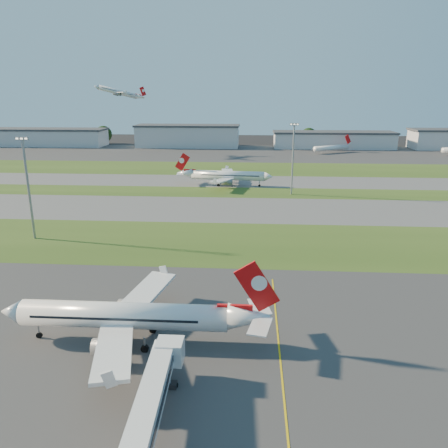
# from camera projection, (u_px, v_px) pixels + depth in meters

# --- Properties ---
(ground) EXTENTS (700.00, 700.00, 0.00)m
(ground) POSITION_uv_depth(u_px,v_px,m) (244.00, 369.00, 59.01)
(ground) COLOR black
(ground) RESTS_ON ground
(apron_near) EXTENTS (300.00, 70.00, 0.01)m
(apron_near) POSITION_uv_depth(u_px,v_px,m) (244.00, 369.00, 59.01)
(apron_near) COLOR #333335
(apron_near) RESTS_ON ground
(grass_strip_a) EXTENTS (300.00, 34.00, 0.01)m
(grass_strip_a) POSITION_uv_depth(u_px,v_px,m) (249.00, 243.00, 108.72)
(grass_strip_a) COLOR #2C4617
(grass_strip_a) RESTS_ON ground
(taxiway_a) EXTENTS (300.00, 32.00, 0.01)m
(taxiway_a) POSITION_uv_depth(u_px,v_px,m) (250.00, 210.00, 140.27)
(taxiway_a) COLOR #515154
(taxiway_a) RESTS_ON ground
(grass_strip_b) EXTENTS (300.00, 18.00, 0.01)m
(grass_strip_b) POSITION_uv_depth(u_px,v_px,m) (251.00, 193.00, 164.17)
(grass_strip_b) COLOR #2C4617
(grass_strip_b) RESTS_ON ground
(taxiway_b) EXTENTS (300.00, 26.00, 0.01)m
(taxiway_b) POSITION_uv_depth(u_px,v_px,m) (251.00, 181.00, 185.20)
(taxiway_b) COLOR #515154
(taxiway_b) RESTS_ON ground
(grass_strip_c) EXTENTS (300.00, 40.00, 0.01)m
(grass_strip_c) POSITION_uv_depth(u_px,v_px,m) (252.00, 169.00, 216.75)
(grass_strip_c) COLOR #2C4617
(grass_strip_c) RESTS_ON ground
(apron_far) EXTENTS (400.00, 80.00, 0.01)m
(apron_far) POSITION_uv_depth(u_px,v_px,m) (252.00, 153.00, 274.11)
(apron_far) COLOR #333335
(apron_far) RESTS_ON ground
(yellow_line) EXTENTS (0.25, 60.00, 0.02)m
(yellow_line) POSITION_uv_depth(u_px,v_px,m) (281.00, 370.00, 58.69)
(yellow_line) COLOR gold
(yellow_line) RESTS_ON ground
(jet_bridge) EXTENTS (4.20, 26.90, 6.20)m
(jet_bridge) POSITION_uv_depth(u_px,v_px,m) (144.00, 422.00, 43.92)
(jet_bridge) COLOR silver
(jet_bridge) RESTS_ON ground
(airliner_parked) EXTENTS (38.25, 32.49, 11.95)m
(airliner_parked) POSITION_uv_depth(u_px,v_px,m) (126.00, 316.00, 64.43)
(airliner_parked) COLOR white
(airliner_parked) RESTS_ON ground
(airliner_taxiing) EXTENTS (36.68, 31.01, 11.45)m
(airliner_taxiing) POSITION_uv_depth(u_px,v_px,m) (227.00, 176.00, 175.90)
(airliner_taxiing) COLOR white
(airliner_taxiing) RESTS_ON ground
(airliner_departing) EXTENTS (25.69, 22.03, 8.85)m
(airliner_departing) POSITION_uv_depth(u_px,v_px,m) (118.00, 92.00, 258.32)
(airliner_departing) COLOR white
(mini_jet_near) EXTENTS (25.51, 16.03, 9.48)m
(mini_jet_near) POSITION_uv_depth(u_px,v_px,m) (332.00, 148.00, 273.26)
(mini_jet_near) COLOR white
(mini_jet_near) RESTS_ON ground
(light_mast_west) EXTENTS (3.20, 0.70, 25.80)m
(light_mast_west) POSITION_uv_depth(u_px,v_px,m) (28.00, 182.00, 107.99)
(light_mast_west) COLOR gray
(light_mast_west) RESTS_ON ground
(light_mast_centre) EXTENTS (3.20, 0.70, 25.80)m
(light_mast_centre) POSITION_uv_depth(u_px,v_px,m) (293.00, 154.00, 157.06)
(light_mast_centre) COLOR gray
(light_mast_centre) RESTS_ON ground
(hangar_far_west) EXTENTS (91.80, 23.00, 12.20)m
(hangar_far_west) POSITION_uv_depth(u_px,v_px,m) (42.00, 137.00, 310.61)
(hangar_far_west) COLOR #A4A6AC
(hangar_far_west) RESTS_ON ground
(hangar_west) EXTENTS (71.40, 23.00, 15.20)m
(hangar_west) POSITION_uv_depth(u_px,v_px,m) (188.00, 136.00, 303.47)
(hangar_west) COLOR #A4A6AC
(hangar_west) RESTS_ON ground
(hangar_east) EXTENTS (81.60, 23.00, 11.20)m
(hangar_east) POSITION_uv_depth(u_px,v_px,m) (333.00, 140.00, 297.66)
(hangar_east) COLOR #A4A6AC
(hangar_east) RESTS_ON ground
(tree_west) EXTENTS (12.10, 12.10, 13.20)m
(tree_west) POSITION_uv_depth(u_px,v_px,m) (104.00, 134.00, 322.11)
(tree_west) COLOR black
(tree_west) RESTS_ON ground
(tree_mid_west) EXTENTS (9.90, 9.90, 10.80)m
(tree_mid_west) POSITION_uv_depth(u_px,v_px,m) (225.00, 137.00, 312.91)
(tree_mid_west) COLOR black
(tree_mid_west) RESTS_ON ground
(tree_mid_east) EXTENTS (11.55, 11.55, 12.60)m
(tree_mid_east) POSITION_uv_depth(u_px,v_px,m) (309.00, 136.00, 311.67)
(tree_mid_east) COLOR black
(tree_mid_east) RESTS_ON ground
(tree_east) EXTENTS (10.45, 10.45, 11.40)m
(tree_east) POSITION_uv_depth(u_px,v_px,m) (417.00, 138.00, 305.15)
(tree_east) COLOR black
(tree_east) RESTS_ON ground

